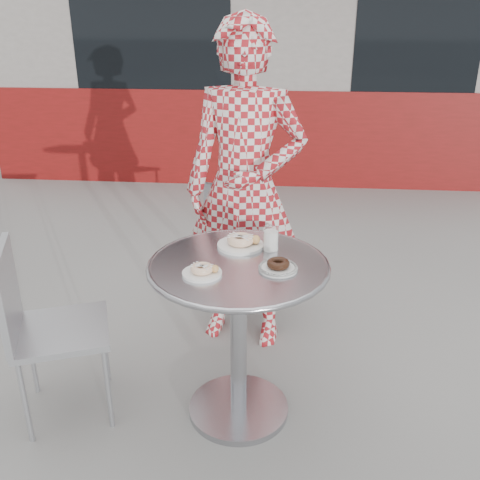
# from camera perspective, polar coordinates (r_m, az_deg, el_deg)

# --- Properties ---
(ground) EXTENTS (60.00, 60.00, 0.00)m
(ground) POSITION_cam_1_polar(r_m,az_deg,el_deg) (2.63, -0.40, -18.03)
(ground) COLOR #999691
(ground) RESTS_ON ground
(storefront) EXTENTS (6.02, 4.55, 3.00)m
(storefront) POSITION_cam_1_polar(r_m,az_deg,el_deg) (7.53, 3.97, 21.23)
(storefront) COLOR gray
(storefront) RESTS_ON ground
(bistro_table) EXTENTS (0.76, 0.76, 0.77)m
(bistro_table) POSITION_cam_1_polar(r_m,az_deg,el_deg) (2.30, -0.16, -6.70)
(bistro_table) COLOR #B9B9BE
(bistro_table) RESTS_ON ground
(chair_far) EXTENTS (0.52, 0.52, 0.86)m
(chair_far) POSITION_cam_1_polar(r_m,az_deg,el_deg) (3.27, 1.09, -3.49)
(chair_far) COLOR #B1B3B9
(chair_far) RESTS_ON ground
(chair_left) EXTENTS (0.52, 0.52, 0.84)m
(chair_left) POSITION_cam_1_polar(r_m,az_deg,el_deg) (2.62, -18.29, -12.34)
(chair_left) COLOR #B1B3B9
(chair_left) RESTS_ON ground
(seated_person) EXTENTS (0.69, 0.51, 1.74)m
(seated_person) POSITION_cam_1_polar(r_m,az_deg,el_deg) (2.81, 0.54, 5.35)
(seated_person) COLOR maroon
(seated_person) RESTS_ON ground
(plate_far) EXTENTS (0.21, 0.21, 0.05)m
(plate_far) POSITION_cam_1_polar(r_m,az_deg,el_deg) (2.36, 0.14, -0.23)
(plate_far) COLOR white
(plate_far) RESTS_ON bistro_table
(plate_near) EXTENTS (0.16, 0.16, 0.04)m
(plate_near) POSITION_cam_1_polar(r_m,az_deg,el_deg) (2.12, -4.00, -3.28)
(plate_near) COLOR white
(plate_near) RESTS_ON bistro_table
(plate_checker) EXTENTS (0.16, 0.16, 0.04)m
(plate_checker) POSITION_cam_1_polar(r_m,az_deg,el_deg) (2.16, 4.08, -2.83)
(plate_checker) COLOR white
(plate_checker) RESTS_ON bistro_table
(milk_cup) EXTENTS (0.07, 0.07, 0.11)m
(milk_cup) POSITION_cam_1_polar(r_m,az_deg,el_deg) (2.32, 3.31, 0.06)
(milk_cup) COLOR white
(milk_cup) RESTS_ON bistro_table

